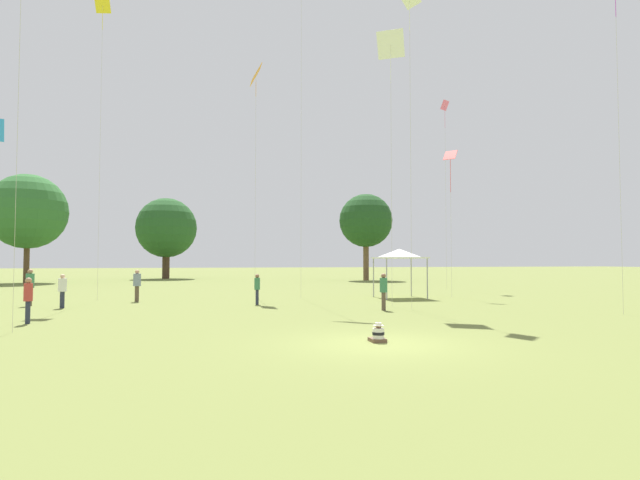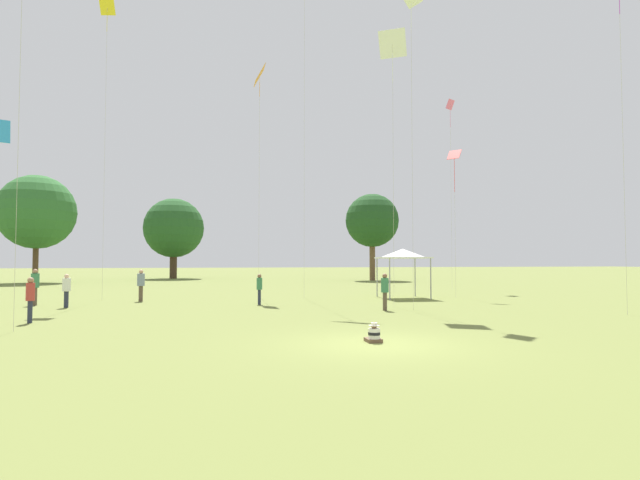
{
  "view_description": "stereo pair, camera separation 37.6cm",
  "coord_description": "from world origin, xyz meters",
  "views": [
    {
      "loc": [
        -4.81,
        -12.44,
        2.2
      ],
      "look_at": [
        0.02,
        6.57,
        3.02
      ],
      "focal_mm": 28.0,
      "sensor_mm": 36.0,
      "label": 1
    },
    {
      "loc": [
        -4.45,
        -12.53,
        2.2
      ],
      "look_at": [
        0.02,
        6.57,
        3.02
      ],
      "focal_mm": 28.0,
      "sensor_mm": 36.0,
      "label": 2
    }
  ],
  "objects": [
    {
      "name": "distant_tree_0",
      "position": [
        -8.1,
        51.83,
        6.25
      ],
      "size": [
        7.35,
        7.35,
        9.96
      ],
      "color": "#473323",
      "rests_on": "ground"
    },
    {
      "name": "person_standing_1",
      "position": [
        3.39,
        8.37,
        0.98
      ],
      "size": [
        0.38,
        0.38,
        1.64
      ],
      "rotation": [
        0.0,
        0.0,
        1.42
      ],
      "color": "brown",
      "rests_on": "ground"
    },
    {
      "name": "kite_2",
      "position": [
        -10.02,
        17.77,
        15.82
      ],
      "size": [
        0.9,
        0.54,
        17.25
      ],
      "rotation": [
        0.0,
        0.0,
        2.15
      ],
      "color": "yellow",
      "rests_on": "ground"
    },
    {
      "name": "kite_0",
      "position": [
        4.72,
        8.33,
        13.66
      ],
      "size": [
        0.93,
        1.08,
        14.67
      ],
      "rotation": [
        0.0,
        0.0,
        1.13
      ],
      "color": "white",
      "rests_on": "ground"
    },
    {
      "name": "kite_6",
      "position": [
        14.59,
        23.3,
        13.73
      ],
      "size": [
        0.85,
        0.68,
        15.02
      ],
      "rotation": [
        0.0,
        0.0,
        2.85
      ],
      "color": "pink",
      "rests_on": "ground"
    },
    {
      "name": "kite_4",
      "position": [
        4.43,
        9.91,
        12.49
      ],
      "size": [
        1.43,
        1.22,
        13.37
      ],
      "rotation": [
        0.0,
        0.0,
        1.8
      ],
      "color": "white",
      "rests_on": "ground"
    },
    {
      "name": "person_standing_5",
      "position": [
        -12.52,
        14.61,
        1.07
      ],
      "size": [
        0.53,
        0.53,
        1.8
      ],
      "rotation": [
        0.0,
        0.0,
        5.68
      ],
      "color": "brown",
      "rests_on": "ground"
    },
    {
      "name": "canopy_tent",
      "position": [
        7.02,
        15.01,
        2.6
      ],
      "size": [
        2.84,
        2.84,
        2.91
      ],
      "rotation": [
        0.0,
        0.0,
        -0.05
      ],
      "color": "white",
      "rests_on": "ground"
    },
    {
      "name": "kite_1",
      "position": [
        10.35,
        14.89,
        8.25
      ],
      "size": [
        0.88,
        0.91,
        8.97
      ],
      "rotation": [
        0.0,
        0.0,
        4.63
      ],
      "color": "red",
      "rests_on": "ground"
    },
    {
      "name": "person_standing_0",
      "position": [
        -1.7,
        12.65,
        0.92
      ],
      "size": [
        0.39,
        0.39,
        1.53
      ],
      "rotation": [
        0.0,
        0.0,
        2.6
      ],
      "color": "#282D42",
      "rests_on": "ground"
    },
    {
      "name": "person_standing_3",
      "position": [
        -7.75,
        16.03,
        1.01
      ],
      "size": [
        0.54,
        0.54,
        1.72
      ],
      "rotation": [
        0.0,
        0.0,
        1.07
      ],
      "color": "brown",
      "rests_on": "ground"
    },
    {
      "name": "distant_tree_2",
      "position": [
        -20.9,
        42.74,
        7.11
      ],
      "size": [
        7.45,
        7.45,
        10.85
      ],
      "color": "brown",
      "rests_on": "ground"
    },
    {
      "name": "seated_toddler",
      "position": [
        0.05,
        0.33,
        0.21
      ],
      "size": [
        0.41,
        0.5,
        0.54
      ],
      "rotation": [
        0.0,
        0.0,
        -0.03
      ],
      "color": "brown",
      "rests_on": "ground"
    },
    {
      "name": "person_standing_4",
      "position": [
        -10.7,
        12.99,
        0.93
      ],
      "size": [
        0.5,
        0.5,
        1.58
      ],
      "rotation": [
        0.0,
        0.0,
        2.14
      ],
      "color": "#282D42",
      "rests_on": "ground"
    },
    {
      "name": "distant_tree_1",
      "position": [
        14.08,
        40.83,
        6.72
      ],
      "size": [
        6.02,
        6.02,
        9.77
      ],
      "color": "brown",
      "rests_on": "ground"
    },
    {
      "name": "ground_plane",
      "position": [
        0.0,
        0.0,
        0.0
      ],
      "size": [
        300.0,
        300.0,
        0.0
      ],
      "primitive_type": "plane",
      "color": "olive"
    },
    {
      "name": "kite_8",
      "position": [
        -1.05,
        19.05,
        13.79
      ],
      "size": [
        0.65,
        1.33,
        14.71
      ],
      "rotation": [
        0.0,
        0.0,
        3.93
      ],
      "color": "orange",
      "rests_on": "ground"
    },
    {
      "name": "person_standing_2",
      "position": [
        -10.4,
        7.01,
        0.98
      ],
      "size": [
        0.39,
        0.39,
        1.62
      ],
      "rotation": [
        0.0,
        0.0,
        3.61
      ],
      "color": "#282D42",
      "rests_on": "ground"
    }
  ]
}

